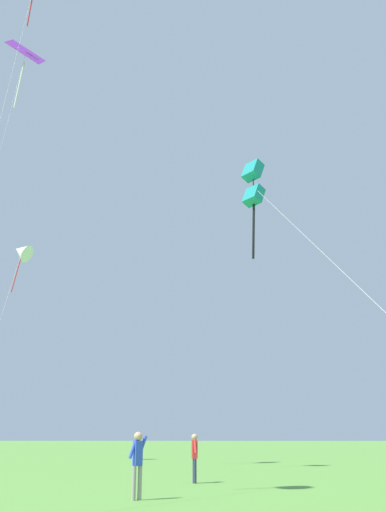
# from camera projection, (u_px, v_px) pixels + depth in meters

# --- Properties ---
(kite_white_distant) EXTENTS (1.77, 8.46, 15.27)m
(kite_white_distant) POSITION_uv_depth(u_px,v_px,m) (21.00, 252.00, 39.64)
(kite_white_distant) COLOR white
(kite_white_distant) RESTS_ON ground_plane
(kite_red_high) EXTENTS (1.65, 5.03, 26.69)m
(kite_red_high) POSITION_uv_depth(u_px,v_px,m) (30.00, 4.00, 30.18)
(kite_red_high) COLOR red
(kite_red_high) RESTS_ON ground_plane
(kite_purple_streamer) EXTENTS (1.97, 6.02, 25.95)m
(kite_purple_streamer) POSITION_uv_depth(u_px,v_px,m) (22.00, 67.00, 34.05)
(kite_purple_streamer) COLOR purple
(kite_purple_streamer) RESTS_ON ground_plane
(kite_teal_box) EXTENTS (3.93, 10.91, 10.90)m
(kite_teal_box) POSITION_uv_depth(u_px,v_px,m) (254.00, 186.00, 18.98)
(kite_teal_box) COLOR teal
(kite_teal_box) RESTS_ON ground_plane
(person_in_blue_jacket) EXTENTS (0.50, 0.39, 1.73)m
(person_in_blue_jacket) POSITION_uv_depth(u_px,v_px,m) (138.00, 459.00, 14.69)
(person_in_blue_jacket) COLOR gray
(person_in_blue_jacket) RESTS_ON ground_plane
(person_child_small) EXTENTS (0.23, 0.55, 1.70)m
(person_child_small) POSITION_uv_depth(u_px,v_px,m) (195.00, 453.00, 19.86)
(person_child_small) COLOR #2D3351
(person_child_small) RESTS_ON ground_plane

